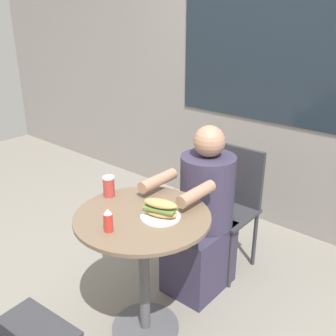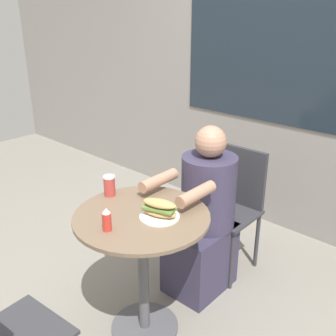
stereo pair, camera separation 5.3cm
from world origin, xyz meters
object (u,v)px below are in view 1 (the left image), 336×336
(drink_cup, at_px, (109,186))
(condiment_bottle, at_px, (108,220))
(cafe_table, at_px, (143,248))
(seated_diner, at_px, (203,222))
(diner_chair, at_px, (232,197))
(sandwich_on_plate, at_px, (160,210))

(drink_cup, relative_size, condiment_bottle, 1.00)
(cafe_table, height_order, condiment_bottle, condiment_bottle)
(seated_diner, bearing_deg, diner_chair, -90.64)
(diner_chair, bearing_deg, drink_cup, 69.84)
(cafe_table, relative_size, diner_chair, 0.87)
(diner_chair, distance_m, seated_diner, 0.35)
(seated_diner, distance_m, drink_cup, 0.68)
(diner_chair, xyz_separation_m, drink_cup, (-0.30, -0.85, 0.29))
(seated_diner, height_order, condiment_bottle, seated_diner)
(condiment_bottle, bearing_deg, seated_diner, 89.15)
(diner_chair, bearing_deg, cafe_table, 89.13)
(seated_diner, relative_size, sandwich_on_plate, 5.36)
(diner_chair, xyz_separation_m, condiment_bottle, (-0.01, -1.11, 0.29))
(seated_diner, height_order, drink_cup, seated_diner)
(cafe_table, distance_m, seated_diner, 0.55)
(drink_cup, xyz_separation_m, condiment_bottle, (0.29, -0.26, -0.00))
(cafe_table, bearing_deg, sandwich_on_plate, 26.36)
(seated_diner, distance_m, condiment_bottle, 0.83)
(cafe_table, distance_m, drink_cup, 0.40)
(cafe_table, bearing_deg, condiment_bottle, -92.94)
(diner_chair, relative_size, condiment_bottle, 7.34)
(cafe_table, distance_m, sandwich_on_plate, 0.26)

